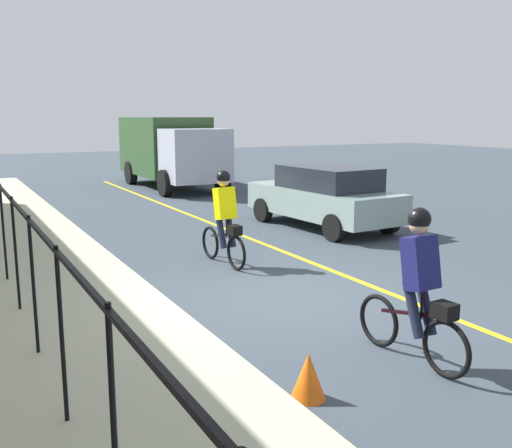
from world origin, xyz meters
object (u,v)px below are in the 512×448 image
at_px(patrol_sedan, 324,196).
at_px(box_truck_background, 170,149).
at_px(cyclist_lead, 225,218).
at_px(cyclist_follow, 418,287).
at_px(traffic_cone_near, 308,376).

relative_size(patrol_sedan, box_truck_background, 0.67).
height_order(cyclist_lead, patrol_sedan, cyclist_lead).
height_order(cyclist_follow, traffic_cone_near, cyclist_follow).
relative_size(cyclist_lead, traffic_cone_near, 3.75).
height_order(cyclist_lead, box_truck_background, box_truck_background).
bearing_deg(traffic_cone_near, cyclist_lead, -16.56).
height_order(cyclist_follow, box_truck_background, box_truck_background).
distance_m(cyclist_lead, cyclist_follow, 5.10).
bearing_deg(patrol_sedan, traffic_cone_near, 140.19).
bearing_deg(cyclist_follow, patrol_sedan, -30.78).
bearing_deg(traffic_cone_near, box_truck_background, -15.89).
bearing_deg(cyclist_lead, box_truck_background, -18.61).
xyz_separation_m(patrol_sedan, traffic_cone_near, (-7.47, 5.42, -0.58)).
bearing_deg(cyclist_lead, cyclist_follow, 177.02).
relative_size(cyclist_lead, cyclist_follow, 1.00).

